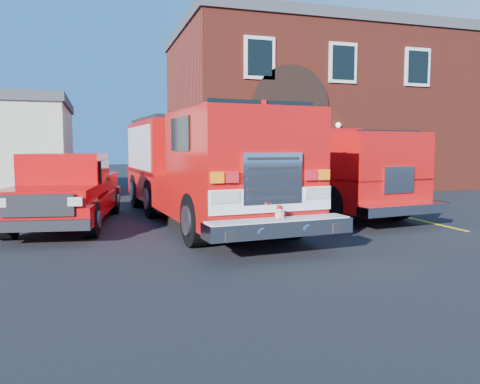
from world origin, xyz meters
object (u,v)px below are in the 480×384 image
object	(u,v)px
fire_engine	(200,165)
pickup_truck	(68,191)
secondary_truck	(312,166)
fire_station	(313,110)

from	to	relation	value
fire_engine	pickup_truck	world-z (taller)	fire_engine
pickup_truck	secondary_truck	bearing A→B (deg)	6.25
fire_engine	pickup_truck	bearing A→B (deg)	175.43
secondary_truck	fire_station	bearing A→B (deg)	64.12
fire_engine	pickup_truck	distance (m)	3.81
fire_station	pickup_truck	distance (m)	16.57
pickup_truck	secondary_truck	xyz separation A→B (m)	(8.01, 0.88, 0.58)
fire_engine	secondary_truck	distance (m)	4.44
fire_station	pickup_truck	bearing A→B (deg)	-140.73
fire_station	pickup_truck	size ratio (longest dim) A/B	2.34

